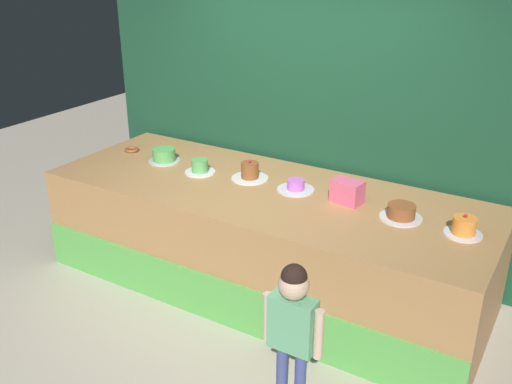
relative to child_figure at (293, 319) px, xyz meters
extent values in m
plane|color=#BCB29E|center=(-0.90, 0.51, -0.68)|extent=(12.00, 12.00, 0.00)
cube|color=#B27F4C|center=(-0.90, 1.19, -0.23)|extent=(3.74, 1.37, 0.90)
cube|color=#59B24C|center=(-0.90, 0.50, -0.48)|extent=(3.74, 0.02, 0.41)
cube|color=#19472D|center=(-0.90, 1.98, 0.69)|extent=(4.38, 0.08, 2.74)
cylinder|color=#3F4C8C|center=(-0.07, 0.00, -0.45)|extent=(0.07, 0.07, 0.47)
cylinder|color=#3F4C8C|center=(0.07, 0.00, -0.45)|extent=(0.07, 0.07, 0.47)
cube|color=#66B27F|center=(0.00, 0.00, -0.03)|extent=(0.29, 0.13, 0.36)
cylinder|color=beige|center=(-0.17, 0.00, -0.05)|extent=(0.06, 0.06, 0.33)
cylinder|color=beige|center=(0.17, 0.00, -0.05)|extent=(0.06, 0.06, 0.33)
sphere|color=beige|center=(0.00, 0.00, 0.24)|extent=(0.19, 0.19, 0.19)
sphere|color=black|center=(0.00, 0.00, 0.29)|extent=(0.16, 0.16, 0.16)
cube|color=#ED5E80|center=(-0.21, 1.30, 0.31)|extent=(0.25, 0.19, 0.18)
torus|color=brown|center=(-2.48, 1.34, 0.24)|extent=(0.14, 0.14, 0.03)
cylinder|color=silver|center=(-2.03, 1.28, 0.23)|extent=(0.29, 0.29, 0.01)
cylinder|color=#59B259|center=(-2.03, 1.28, 0.29)|extent=(0.21, 0.21, 0.11)
cylinder|color=white|center=(-1.58, 1.22, 0.23)|extent=(0.27, 0.27, 0.01)
cylinder|color=#59B259|center=(-1.58, 1.22, 0.29)|extent=(0.15, 0.15, 0.11)
cylinder|color=white|center=(-1.12, 1.32, 0.23)|extent=(0.32, 0.32, 0.01)
cylinder|color=brown|center=(-1.12, 1.32, 0.30)|extent=(0.15, 0.15, 0.14)
sphere|color=red|center=(-1.12, 1.32, 0.38)|extent=(0.03, 0.03, 0.03)
cylinder|color=silver|center=(-0.67, 1.31, 0.23)|extent=(0.31, 0.31, 0.01)
cylinder|color=#CC66D8|center=(-0.67, 1.31, 0.27)|extent=(0.14, 0.14, 0.08)
cylinder|color=silver|center=(0.24, 1.24, 0.23)|extent=(0.32, 0.32, 0.01)
cylinder|color=brown|center=(0.24, 1.24, 0.28)|extent=(0.21, 0.21, 0.10)
cylinder|color=silver|center=(0.69, 1.21, 0.23)|extent=(0.27, 0.27, 0.01)
cylinder|color=orange|center=(0.69, 1.21, 0.29)|extent=(0.16, 0.16, 0.12)
sphere|color=red|center=(0.69, 1.21, 0.36)|extent=(0.03, 0.03, 0.03)
camera|label=1|loc=(1.30, -2.57, 2.08)|focal=40.29mm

